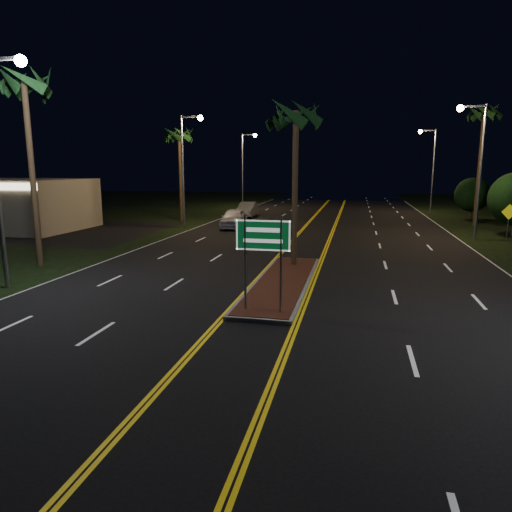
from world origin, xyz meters
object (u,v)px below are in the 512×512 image
(streetlight_right_far, at_px, (430,161))
(car_near, at_px, (234,217))
(median_island, at_px, (283,282))
(palm_left_near, at_px, (24,85))
(streetlight_left_far, at_px, (245,162))
(palm_right_far, at_px, (484,114))
(streetlight_left_near, at_px, (1,147))
(streetlight_left_mid, at_px, (187,158))
(warning_sign, at_px, (509,217))
(palm_median, at_px, (296,116))
(highway_sign, at_px, (263,244))
(car_far, at_px, (248,208))
(streetlight_right_mid, at_px, (476,156))
(palm_left_far, at_px, (179,135))
(shrub_far, at_px, (472,195))

(streetlight_right_far, height_order, car_near, streetlight_right_far)
(median_island, xyz_separation_m, palm_left_near, (-12.50, 1.00, 8.60))
(streetlight_left_far, height_order, palm_right_far, palm_right_far)
(streetlight_left_near, height_order, streetlight_left_mid, same)
(warning_sign, bearing_deg, palm_median, -150.13)
(streetlight_left_far, relative_size, palm_median, 1.08)
(highway_sign, bearing_deg, streetlight_right_far, 74.85)
(palm_right_far, relative_size, car_far, 2.01)
(streetlight_left_mid, height_order, streetlight_right_mid, same)
(palm_left_near, bearing_deg, car_near, 71.27)
(streetlight_left_mid, xyz_separation_m, streetlight_right_mid, (21.23, -2.00, 0.00))
(highway_sign, distance_m, streetlight_left_mid, 23.93)
(streetlight_left_mid, relative_size, streetlight_right_far, 1.00)
(median_island, bearing_deg, streetlight_right_mid, 54.72)
(palm_left_far, relative_size, car_near, 1.59)
(streetlight_left_near, relative_size, car_far, 1.76)
(streetlight_left_mid, xyz_separation_m, palm_right_far, (23.41, 6.00, 3.49))
(streetlight_right_mid, relative_size, palm_median, 1.08)
(streetlight_right_far, height_order, palm_median, streetlight_right_far)
(streetlight_left_far, bearing_deg, median_island, -74.00)
(highway_sign, relative_size, streetlight_left_far, 0.36)
(palm_left_near, bearing_deg, streetlight_right_far, 55.79)
(streetlight_left_near, distance_m, streetlight_right_mid, 27.83)
(palm_median, bearing_deg, shrub_far, 61.58)
(median_island, height_order, warning_sign, warning_sign)
(palm_left_near, distance_m, palm_left_far, 20.02)
(streetlight_left_far, distance_m, car_far, 11.89)
(median_island, relative_size, streetlight_left_far, 1.14)
(palm_left_near, relative_size, palm_right_far, 0.95)
(median_island, distance_m, car_near, 18.90)
(streetlight_left_far, relative_size, palm_left_near, 0.92)
(median_island, bearing_deg, palm_right_far, 60.90)
(palm_right_far, bearing_deg, streetlight_left_mid, -165.63)
(highway_sign, distance_m, streetlight_right_far, 40.74)
(streetlight_left_mid, bearing_deg, palm_median, -51.83)
(streetlight_left_mid, height_order, car_near, streetlight_left_mid)
(median_island, bearing_deg, car_far, 106.49)
(streetlight_right_far, xyz_separation_m, palm_median, (-10.61, -31.50, 1.62))
(streetlight_right_far, bearing_deg, palm_median, -108.62)
(palm_right_far, height_order, shrub_far, palm_right_far)
(palm_left_far, bearing_deg, streetlight_right_far, 30.88)
(palm_median, height_order, car_near, palm_median)
(streetlight_left_far, relative_size, palm_left_far, 1.02)
(median_island, bearing_deg, streetlight_right_far, 73.13)
(car_near, bearing_deg, streetlight_left_far, 94.93)
(streetlight_right_far, bearing_deg, streetlight_left_far, 174.62)
(streetlight_left_mid, bearing_deg, streetlight_left_far, 90.00)
(palm_left_far, bearing_deg, streetlight_left_far, 82.22)
(car_near, bearing_deg, highway_sign, -78.43)
(palm_right_far, bearing_deg, streetlight_left_near, -132.00)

